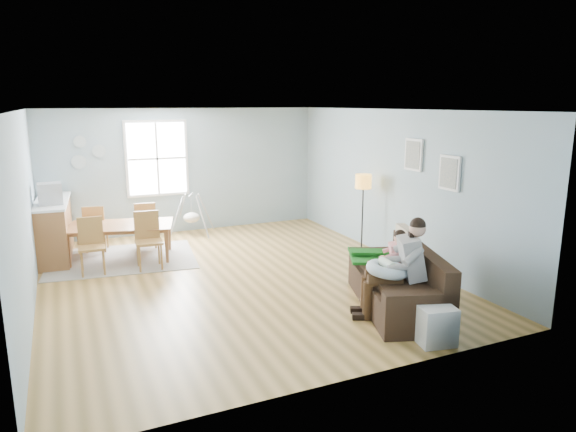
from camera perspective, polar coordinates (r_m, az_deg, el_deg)
name	(u,v)px	position (r m, az deg, el deg)	size (l,w,h in m)	color
room	(234,128)	(8.06, -6.00, 9.65)	(8.40, 9.40, 3.90)	olive
window	(157,158)	(11.33, -14.36, 6.21)	(1.32, 0.08, 1.62)	white
pictures	(431,163)	(8.63, 15.57, 5.64)	(0.05, 1.34, 0.74)	white
wall_plates	(86,153)	(11.17, -21.56, 6.58)	(0.67, 0.02, 0.66)	#A2BCC2
sofa	(400,287)	(7.38, 12.38, -7.68)	(1.54, 2.28, 0.85)	black
green_throw	(382,256)	(7.92, 10.38, -4.37)	(0.96, 0.83, 0.04)	#166119
beige_pillow	(405,243)	(7.80, 12.87, -2.98)	(0.14, 0.50, 0.50)	tan
father	(399,264)	(6.94, 12.22, -5.27)	(1.01, 0.73, 1.36)	#98989A
nursing_pillow	(387,269)	(6.91, 10.94, -5.85)	(0.56, 0.56, 0.15)	#ACC5D8
infant	(386,263)	(6.92, 10.86, -5.17)	(0.17, 0.37, 0.14)	white
toddler	(392,254)	(7.40, 11.50, -4.14)	(0.58, 0.45, 0.86)	white
floor_lamp	(363,188)	(9.75, 8.36, 3.09)	(0.30, 0.30, 1.50)	black
storage_cube	(435,325)	(6.45, 15.99, -11.55)	(0.49, 0.45, 0.47)	white
rug	(123,259)	(9.93, -17.89, -4.55)	(2.56, 1.94, 0.01)	gray
dining_table	(121,242)	(9.84, -18.02, -2.78)	(1.84, 1.03, 0.65)	brown
chair_sw	(91,242)	(9.20, -21.02, -2.69)	(0.44, 0.44, 0.94)	#A27737
chair_se	(148,236)	(9.18, -15.30, -2.14)	(0.47, 0.47, 0.98)	#A27737
chair_nw	(95,226)	(10.43, -20.64, -1.04)	(0.49, 0.49, 0.91)	#A27737
chair_ne	(146,222)	(10.41, -15.55, -0.66)	(0.47, 0.47, 0.93)	#A27737
counter	(54,229)	(10.36, -24.54, -1.30)	(0.70, 1.96, 1.07)	brown
monitor	(50,194)	(9.87, -24.97, 2.27)	(0.40, 0.38, 0.37)	#B2B2B7
baby_swing	(192,217)	(11.30, -10.66, -0.09)	(1.13, 1.14, 0.88)	#B2B2B7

